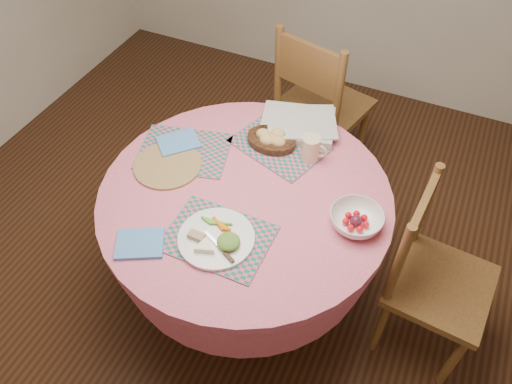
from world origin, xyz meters
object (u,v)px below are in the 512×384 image
Objects in this scene: wicker_trivet at (168,165)px; latte_mug at (311,149)px; chair_right at (431,275)px; dining_table at (246,222)px; fruit_bowl at (356,220)px; bread_bowl at (272,139)px; chair_back at (319,104)px; dinner_plate at (217,238)px.

latte_mug is (0.56, 0.30, 0.06)m from wicker_trivet.
latte_mug is (-0.64, 0.19, 0.33)m from chair_right.
latte_mug is (0.18, 0.31, 0.26)m from dining_table.
bread_bowl is at bearing 148.74° from fruit_bowl.
wicker_trivet is 1.30× the size of bread_bowl.
fruit_bowl is (0.85, 0.02, 0.03)m from wicker_trivet.
latte_mug is at bearing 136.34° from fruit_bowl.
wicker_trivet is 0.85m from fruit_bowl.
chair_right is 7.92× the size of latte_mug.
fruit_bowl is at bearing -43.66° from latte_mug.
chair_back is at bearing 104.78° from latte_mug.
bread_bowl reaches higher than fruit_bowl.
dining_table is at bearing -119.83° from latte_mug.
chair_right is (0.82, 0.12, -0.07)m from dining_table.
bread_bowl reaches higher than dining_table.
wicker_trivet is 1.01× the size of dinner_plate.
dinner_plate is at bearing -87.12° from bread_bowl.
chair_right is 3.09× the size of wicker_trivet.
latte_mug is at bearing 60.17° from dining_table.
wicker_trivet is 0.48m from dinner_plate.
latte_mug is (0.18, -0.67, 0.29)m from chair_back.
chair_back reaches higher than dining_table.
fruit_bowl is at bearing 130.82° from chair_back.
chair_back is at bearing 90.11° from dining_table.
bread_bowl is at bearing 92.88° from dinner_plate.
dinner_plate is (0.01, -1.25, 0.24)m from chair_back.
dinner_plate reaches higher than dining_table.
latte_mug reaches higher than wicker_trivet.
fruit_bowl is at bearing 3.26° from dining_table.
dining_table is 10.60× the size of latte_mug.
dining_table is at bearing -0.65° from wicker_trivet.
wicker_trivet is at bearing -178.49° from fruit_bowl.
chair_right is 0.75m from latte_mug.
chair_back reaches higher than wicker_trivet.
dining_table is at bearing -176.74° from fruit_bowl.
chair_back is at bearing 88.46° from bread_bowl.
dinner_plate is at bearing 121.08° from chair_right.
chair_back reaches higher than dinner_plate.
wicker_trivet is 1.34× the size of fruit_bowl.
chair_right reaches higher than latte_mug.
chair_right is at bearing 5.54° from wicker_trivet.
wicker_trivet is at bearing 83.33° from chair_back.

